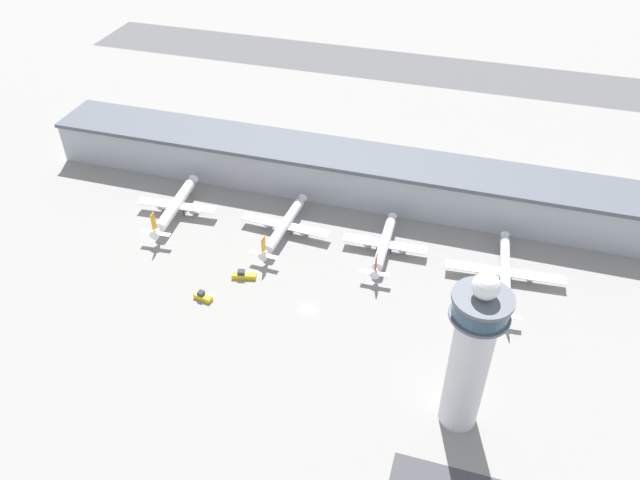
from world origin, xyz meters
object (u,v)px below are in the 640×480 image
(airplane_gate_delta, at_px, (505,273))
(airplane_gate_alpha, at_px, (176,205))
(service_truck_fuel, at_px, (244,275))
(airplane_gate_charlie, at_px, (384,244))
(service_truck_catering, at_px, (203,297))
(airplane_gate_bravo, at_px, (284,226))
(control_tower, at_px, (471,354))

(airplane_gate_delta, bearing_deg, airplane_gate_alpha, 178.77)
(airplane_gate_delta, bearing_deg, service_truck_fuel, -164.49)
(airplane_gate_charlie, xyz_separation_m, service_truck_catering, (-52.95, -41.44, -2.82))
(airplane_gate_charlie, relative_size, service_truck_catering, 5.34)
(airplane_gate_bravo, relative_size, airplane_gate_delta, 0.89)
(airplane_gate_delta, xyz_separation_m, service_truck_fuel, (-87.05, -24.15, -2.59))
(service_truck_catering, bearing_deg, control_tower, -14.67)
(airplane_gate_alpha, xyz_separation_m, airplane_gate_charlie, (83.16, 0.64, -0.79))
(airplane_gate_alpha, distance_m, airplane_gate_delta, 126.33)
(airplane_gate_alpha, bearing_deg, airplane_gate_delta, -1.23)
(control_tower, relative_size, service_truck_catering, 7.89)
(airplane_gate_charlie, bearing_deg, airplane_gate_alpha, -179.56)
(airplane_gate_alpha, relative_size, airplane_gate_bravo, 1.00)
(airplane_gate_alpha, relative_size, airplane_gate_delta, 0.89)
(airplane_gate_alpha, xyz_separation_m, service_truck_catering, (30.21, -40.80, -3.60))
(service_truck_catering, xyz_separation_m, service_truck_fuel, (9.03, 13.93, 0.01))
(airplane_gate_alpha, relative_size, service_truck_catering, 5.93)
(airplane_gate_bravo, height_order, airplane_gate_delta, airplane_gate_bravo)
(airplane_gate_charlie, height_order, service_truck_fuel, airplane_gate_charlie)
(airplane_gate_bravo, bearing_deg, control_tower, -41.48)
(control_tower, xyz_separation_m, service_truck_fuel, (-78.32, 36.80, -25.01))
(airplane_gate_bravo, distance_m, airplane_gate_charlie, 38.42)
(airplane_gate_bravo, distance_m, service_truck_catering, 44.08)
(control_tower, relative_size, airplane_gate_delta, 1.18)
(airplane_gate_alpha, height_order, airplane_gate_delta, airplane_gate_alpha)
(airplane_gate_bravo, xyz_separation_m, service_truck_catering, (-14.53, -41.51, -2.89))
(control_tower, bearing_deg, airplane_gate_charlie, 118.15)
(airplane_gate_alpha, height_order, service_truck_fuel, airplane_gate_alpha)
(service_truck_catering, relative_size, service_truck_fuel, 0.76)
(airplane_gate_charlie, height_order, service_truck_catering, airplane_gate_charlie)
(airplane_gate_delta, height_order, service_truck_fuel, airplane_gate_delta)
(airplane_gate_bravo, xyz_separation_m, airplane_gate_delta, (81.55, -3.43, -0.28))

